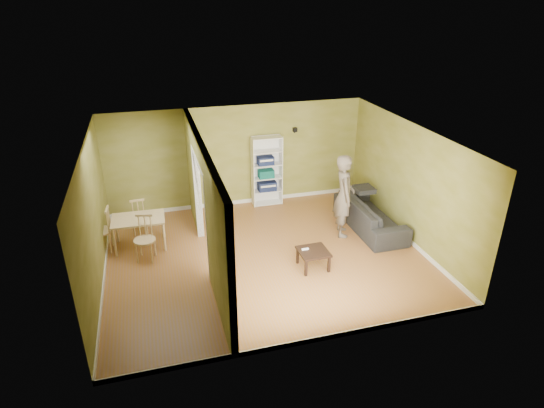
{
  "coord_description": "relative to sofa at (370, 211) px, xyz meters",
  "views": [
    {
      "loc": [
        -2.08,
        -7.99,
        5.06
      ],
      "look_at": [
        0.2,
        0.2,
        1.1
      ],
      "focal_mm": 30.0,
      "sensor_mm": 36.0,
      "label": 1
    }
  ],
  "objects": [
    {
      "name": "coffee_table",
      "position": [
        -1.89,
        -1.27,
        -0.11
      ],
      "size": [
        0.58,
        0.58,
        0.39
      ],
      "rotation": [
        0.0,
        0.0,
        0.02
      ],
      "color": "#352015",
      "rests_on": "ground"
    },
    {
      "name": "paper_box_navy_b",
      "position": [
        -2.02,
        1.96,
        0.76
      ],
      "size": [
        0.4,
        0.26,
        0.21
      ],
      "primitive_type": "cube",
      "color": "navy",
      "rests_on": "bookshelf"
    },
    {
      "name": "dining_table",
      "position": [
        -5.22,
        0.54,
        0.17
      ],
      "size": [
        1.1,
        0.73,
        0.69
      ],
      "rotation": [
        0.0,
        0.0,
        -0.03
      ],
      "color": "#D5B790",
      "rests_on": "ground"
    },
    {
      "name": "room_shell",
      "position": [
        -2.7,
        -0.59,
        0.86
      ],
      "size": [
        6.5,
        6.5,
        6.5
      ],
      "color": "#8D5C41",
      "rests_on": "ground"
    },
    {
      "name": "chair_near",
      "position": [
        -5.12,
        -0.05,
        0.05
      ],
      "size": [
        0.54,
        0.54,
        0.97
      ],
      "primitive_type": null,
      "rotation": [
        0.0,
        0.0,
        -0.25
      ],
      "color": "tan",
      "rests_on": "ground"
    },
    {
      "name": "sofa",
      "position": [
        0.0,
        0.0,
        0.0
      ],
      "size": [
        2.3,
        0.99,
        0.87
      ],
      "primitive_type": "imported",
      "rotation": [
        0.0,
        0.0,
        1.57
      ],
      "color": "black",
      "rests_on": "ground"
    },
    {
      "name": "chair_left",
      "position": [
        -5.99,
        0.58,
        0.06
      ],
      "size": [
        0.5,
        0.5,
        0.99
      ],
      "primitive_type": null,
      "rotation": [
        0.0,
        0.0,
        -1.67
      ],
      "color": "tan",
      "rests_on": "ground"
    },
    {
      "name": "paper_box_navy_a",
      "position": [
        -1.98,
        1.96,
        0.07
      ],
      "size": [
        0.46,
        0.3,
        0.24
      ],
      "primitive_type": "cube",
      "color": "navy",
      "rests_on": "bookshelf"
    },
    {
      "name": "game_controller",
      "position": [
        -2.03,
        -1.19,
        -0.03
      ],
      "size": [
        0.14,
        0.04,
        0.03
      ],
      "primitive_type": "cube",
      "color": "white",
      "rests_on": "coffee_table"
    },
    {
      "name": "partition",
      "position": [
        -3.9,
        -0.59,
        0.86
      ],
      "size": [
        0.22,
        5.5,
        2.6
      ],
      "primitive_type": null,
      "color": "#999651",
      "rests_on": "ground"
    },
    {
      "name": "person",
      "position": [
        -0.75,
        -0.1,
        0.68
      ],
      "size": [
        0.95,
        0.82,
        2.23
      ],
      "primitive_type": "imported",
      "rotation": [
        0.0,
        0.0,
        1.31
      ],
      "color": "slate",
      "rests_on": "ground"
    },
    {
      "name": "paper_box_teal",
      "position": [
        -2.0,
        1.96,
        0.41
      ],
      "size": [
        0.39,
        0.25,
        0.2
      ],
      "primitive_type": "cube",
      "color": "#1B5A5E",
      "rests_on": "bookshelf"
    },
    {
      "name": "chair_far",
      "position": [
        -5.23,
        1.2,
        0.02
      ],
      "size": [
        0.45,
        0.45,
        0.91
      ],
      "primitive_type": null,
      "rotation": [
        0.0,
        0.0,
        3.21
      ],
      "color": "tan",
      "rests_on": "ground"
    },
    {
      "name": "bookshelf",
      "position": [
        -1.98,
        2.01,
        0.47
      ],
      "size": [
        0.77,
        0.34,
        1.82
      ],
      "color": "white",
      "rests_on": "ground"
    },
    {
      "name": "wall_speaker",
      "position": [
        -1.2,
        2.1,
        1.46
      ],
      "size": [
        0.1,
        0.1,
        0.1
      ],
      "primitive_type": "cube",
      "color": "black",
      "rests_on": "room_shell"
    }
  ]
}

